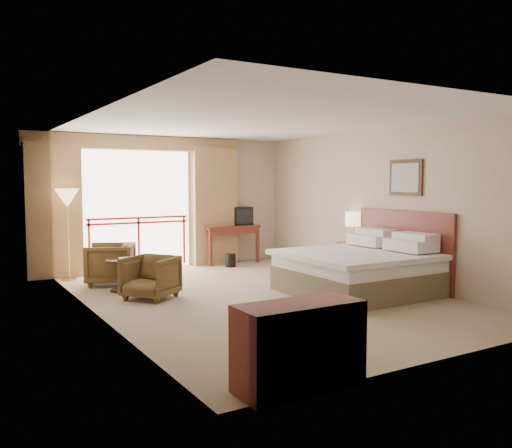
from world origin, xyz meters
TOP-DOWN VIEW (x-y plane):
  - floor at (0.00, 0.00)m, footprint 7.00×7.00m
  - ceiling at (0.00, 0.00)m, footprint 7.00×7.00m
  - wall_back at (0.00, 3.50)m, footprint 5.00×0.00m
  - wall_front at (0.00, -3.50)m, footprint 5.00×0.00m
  - wall_left at (-2.50, 0.00)m, footprint 0.00×7.00m
  - wall_right at (2.50, 0.00)m, footprint 0.00×7.00m
  - balcony_door at (-0.80, 3.48)m, footprint 2.40×0.00m
  - balcony_railing at (-0.80, 3.46)m, footprint 2.09×0.03m
  - curtain_left at (-2.45, 3.35)m, footprint 1.00×0.26m
  - curtain_right at (0.85, 3.35)m, footprint 1.00×0.26m
  - valance at (-0.80, 3.38)m, footprint 4.40×0.22m
  - hvac_vent at (1.30, 3.47)m, footprint 0.50×0.04m
  - bed at (1.50, -0.60)m, footprint 2.13×2.06m
  - headboard at (2.46, -0.60)m, footprint 0.06×2.10m
  - framed_art at (2.47, -0.60)m, footprint 0.04×0.72m
  - nightstand at (2.42, 0.58)m, footprint 0.48×0.56m
  - table_lamp at (2.42, 0.63)m, footprint 0.31×0.31m
  - phone at (2.37, 0.43)m, footprint 0.17×0.14m
  - desk at (1.20, 3.39)m, footprint 1.26×0.61m
  - tv at (1.50, 3.33)m, footprint 0.44×0.35m
  - coffee_maker at (0.85, 3.34)m, footprint 0.14×0.14m
  - cup at (1.00, 3.29)m, footprint 0.07×0.07m
  - wastebasket at (0.95, 2.79)m, footprint 0.26×0.26m
  - armchair_far at (-1.75, 2.15)m, footprint 1.04×1.03m
  - armchair_near at (-1.54, 0.71)m, footprint 1.00×1.00m
  - side_table at (-1.77, 1.48)m, footprint 0.48×0.48m
  - book at (-1.77, 1.48)m, footprint 0.18×0.23m
  - floor_lamp at (-2.28, 2.96)m, footprint 0.42×0.42m
  - dresser at (-1.65, -3.39)m, footprint 1.13×0.48m

SIDE VIEW (x-z plane):
  - floor at x=0.00m, z-range 0.00..0.00m
  - armchair_far at x=-1.75m, z-range -0.36..0.36m
  - armchair_near at x=-1.54m, z-range -0.33..0.33m
  - wastebasket at x=0.95m, z-range 0.00..0.27m
  - nightstand at x=2.42m, z-range 0.00..0.64m
  - side_table at x=-1.77m, z-range 0.10..0.62m
  - bed at x=1.50m, z-range -0.11..0.86m
  - dresser at x=-1.65m, z-range 0.00..0.75m
  - book at x=-1.77m, z-range 0.52..0.54m
  - desk at x=1.20m, z-range 0.23..1.05m
  - headboard at x=2.46m, z-range 0.00..1.30m
  - phone at x=2.37m, z-range 0.64..0.72m
  - balcony_railing at x=-0.80m, z-range 0.30..1.32m
  - cup at x=1.00m, z-range 0.82..0.92m
  - coffee_maker at x=0.85m, z-range 0.82..1.08m
  - tv at x=1.50m, z-range 0.82..1.22m
  - table_lamp at x=2.42m, z-range 0.80..1.35m
  - balcony_door at x=-0.80m, z-range 0.00..2.40m
  - curtain_left at x=-2.45m, z-range 0.00..2.50m
  - curtain_right at x=0.85m, z-range 0.00..2.50m
  - wall_left at x=-2.50m, z-range -2.15..4.85m
  - wall_right at x=2.50m, z-range -2.15..4.85m
  - wall_back at x=0.00m, z-range -1.15..3.85m
  - wall_front at x=0.00m, z-range -1.15..3.85m
  - floor_lamp at x=-2.28m, z-range 0.60..2.26m
  - framed_art at x=2.47m, z-range 1.55..2.15m
  - hvac_vent at x=1.30m, z-range 2.10..2.60m
  - valance at x=-0.80m, z-range 2.41..2.69m
  - ceiling at x=0.00m, z-range 2.70..2.70m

